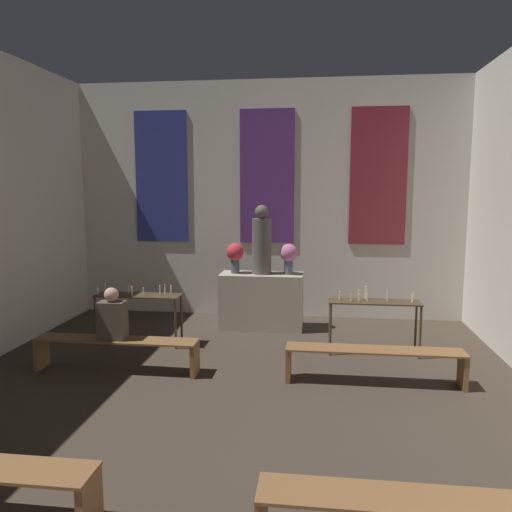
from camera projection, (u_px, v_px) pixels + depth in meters
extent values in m
cube|color=silver|center=(267.00, 200.00, 9.66)|extent=(7.68, 0.12, 4.53)
cube|color=navy|center=(161.00, 177.00, 9.78)|extent=(1.04, 0.03, 2.54)
cube|color=#60337F|center=(267.00, 177.00, 9.52)|extent=(1.04, 0.03, 2.54)
cube|color=maroon|center=(378.00, 176.00, 9.26)|extent=(1.04, 0.03, 2.54)
cube|color=#ADA38E|center=(262.00, 301.00, 8.95)|extent=(1.47, 0.61, 0.99)
cylinder|color=#5B5651|center=(262.00, 246.00, 8.82)|extent=(0.34, 0.34, 0.98)
sphere|color=#5B5651|center=(262.00, 212.00, 8.73)|extent=(0.24, 0.24, 0.24)
cylinder|color=#4C5666|center=(235.00, 266.00, 8.92)|extent=(0.16, 0.16, 0.27)
sphere|color=#DB3342|center=(235.00, 252.00, 8.89)|extent=(0.31, 0.31, 0.31)
cylinder|color=#4C5666|center=(288.00, 267.00, 8.81)|extent=(0.16, 0.16, 0.27)
sphere|color=#C66B9E|center=(289.00, 253.00, 8.77)|extent=(0.31, 0.31, 0.31)
cube|color=#473823|center=(138.00, 295.00, 7.97)|extent=(1.37, 0.40, 0.02)
cylinder|color=#473823|center=(96.00, 322.00, 7.93)|extent=(0.04, 0.04, 0.79)
cylinder|color=#473823|center=(175.00, 324.00, 7.77)|extent=(0.04, 0.04, 0.79)
cylinder|color=#473823|center=(105.00, 316.00, 8.27)|extent=(0.04, 0.04, 0.79)
cylinder|color=#473823|center=(181.00, 319.00, 8.11)|extent=(0.04, 0.04, 0.79)
cylinder|color=silver|center=(98.00, 292.00, 7.93)|extent=(0.02, 0.02, 0.12)
sphere|color=#F9CC4C|center=(98.00, 287.00, 7.92)|extent=(0.02, 0.02, 0.02)
cylinder|color=silver|center=(117.00, 293.00, 7.89)|extent=(0.02, 0.02, 0.10)
sphere|color=#F9CC4C|center=(117.00, 289.00, 7.88)|extent=(0.02, 0.02, 0.02)
cylinder|color=silver|center=(105.00, 287.00, 8.17)|extent=(0.02, 0.02, 0.17)
sphere|color=#F9CC4C|center=(105.00, 281.00, 8.16)|extent=(0.02, 0.02, 0.02)
cylinder|color=silver|center=(171.00, 290.00, 7.99)|extent=(0.02, 0.02, 0.13)
sphere|color=#F9CC4C|center=(171.00, 286.00, 7.98)|extent=(0.02, 0.02, 0.02)
cylinder|color=silver|center=(165.00, 290.00, 7.94)|extent=(0.02, 0.02, 0.14)
sphere|color=#F9CC4C|center=(165.00, 285.00, 7.93)|extent=(0.02, 0.02, 0.02)
cylinder|color=silver|center=(128.00, 290.00, 8.02)|extent=(0.02, 0.02, 0.13)
sphere|color=#F9CC4C|center=(128.00, 285.00, 8.01)|extent=(0.02, 0.02, 0.02)
cylinder|color=silver|center=(160.00, 291.00, 7.94)|extent=(0.02, 0.02, 0.14)
sphere|color=#F9CC4C|center=(160.00, 286.00, 7.93)|extent=(0.02, 0.02, 0.02)
cylinder|color=silver|center=(132.00, 292.00, 7.88)|extent=(0.02, 0.02, 0.13)
sphere|color=#F9CC4C|center=(132.00, 287.00, 7.87)|extent=(0.02, 0.02, 0.02)
cylinder|color=silver|center=(131.00, 290.00, 8.04)|extent=(0.02, 0.02, 0.12)
sphere|color=#F9CC4C|center=(131.00, 285.00, 8.03)|extent=(0.02, 0.02, 0.02)
cylinder|color=silver|center=(143.00, 291.00, 7.98)|extent=(0.02, 0.02, 0.09)
sphere|color=#F9CC4C|center=(143.00, 288.00, 7.98)|extent=(0.02, 0.02, 0.02)
cube|color=#473823|center=(374.00, 302.00, 7.51)|extent=(1.37, 0.40, 0.02)
cylinder|color=#473823|center=(330.00, 330.00, 7.48)|extent=(0.04, 0.04, 0.79)
cylinder|color=#473823|center=(420.00, 333.00, 7.32)|extent=(0.04, 0.04, 0.79)
cylinder|color=#473823|center=(330.00, 324.00, 7.82)|extent=(0.04, 0.04, 0.79)
cylinder|color=#473823|center=(416.00, 326.00, 7.66)|extent=(0.04, 0.04, 0.79)
cylinder|color=silver|center=(340.00, 296.00, 7.63)|extent=(0.02, 0.02, 0.10)
sphere|color=#F9CC4C|center=(340.00, 292.00, 7.62)|extent=(0.02, 0.02, 0.02)
cylinder|color=silver|center=(413.00, 297.00, 7.56)|extent=(0.02, 0.02, 0.11)
sphere|color=#F9CC4C|center=(414.00, 293.00, 7.55)|extent=(0.02, 0.02, 0.02)
cylinder|color=silver|center=(359.00, 296.00, 7.50)|extent=(0.02, 0.02, 0.15)
sphere|color=#F9CC4C|center=(359.00, 291.00, 7.49)|extent=(0.02, 0.02, 0.02)
cylinder|color=silver|center=(387.00, 296.00, 7.50)|extent=(0.02, 0.02, 0.16)
sphere|color=#F9CC4C|center=(388.00, 290.00, 7.49)|extent=(0.02, 0.02, 0.02)
cylinder|color=silver|center=(367.00, 298.00, 7.51)|extent=(0.02, 0.02, 0.10)
sphere|color=#F9CC4C|center=(368.00, 294.00, 7.50)|extent=(0.02, 0.02, 0.02)
cylinder|color=silver|center=(366.00, 293.00, 7.68)|extent=(0.02, 0.02, 0.17)
sphere|color=#F9CC4C|center=(366.00, 287.00, 7.67)|extent=(0.02, 0.02, 0.02)
cylinder|color=silver|center=(360.00, 296.00, 7.53)|extent=(0.02, 0.02, 0.14)
sphere|color=#F9CC4C|center=(360.00, 291.00, 7.52)|extent=(0.02, 0.02, 0.02)
cylinder|color=silver|center=(366.00, 293.00, 7.64)|extent=(0.02, 0.02, 0.18)
sphere|color=#F9CC4C|center=(367.00, 287.00, 7.63)|extent=(0.02, 0.02, 0.02)
cylinder|color=silver|center=(412.00, 299.00, 7.41)|extent=(0.02, 0.02, 0.11)
sphere|color=#F9CC4C|center=(412.00, 295.00, 7.41)|extent=(0.02, 0.02, 0.02)
cylinder|color=silver|center=(351.00, 298.00, 7.50)|extent=(0.02, 0.02, 0.10)
sphere|color=#F9CC4C|center=(351.00, 294.00, 7.49)|extent=(0.02, 0.02, 0.02)
cube|color=brown|center=(90.00, 504.00, 3.64)|extent=(0.06, 0.32, 0.44)
cube|color=brown|center=(426.00, 500.00, 3.32)|extent=(2.26, 0.36, 0.03)
cube|color=brown|center=(116.00, 340.00, 6.82)|extent=(2.26, 0.36, 0.03)
cube|color=brown|center=(42.00, 353.00, 6.99)|extent=(0.06, 0.32, 0.44)
cube|color=brown|center=(195.00, 359.00, 6.71)|extent=(0.06, 0.32, 0.44)
cube|color=brown|center=(374.00, 350.00, 6.39)|extent=(2.26, 0.36, 0.03)
cube|color=brown|center=(289.00, 363.00, 6.56)|extent=(0.06, 0.32, 0.44)
cube|color=brown|center=(463.00, 371.00, 6.29)|extent=(0.06, 0.32, 0.44)
cube|color=#4C4238|center=(112.00, 320.00, 6.79)|extent=(0.36, 0.24, 0.52)
sphere|color=tan|center=(111.00, 295.00, 6.74)|extent=(0.19, 0.19, 0.19)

